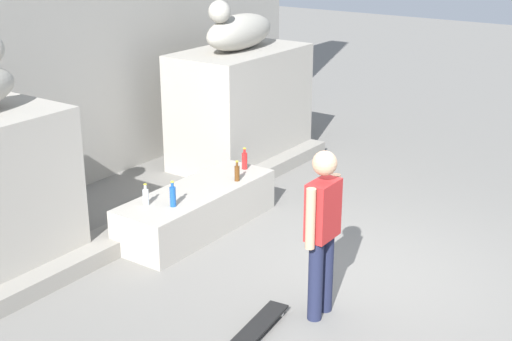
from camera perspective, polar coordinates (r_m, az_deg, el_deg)
name	(u,v)px	position (r m, az deg, el deg)	size (l,w,h in m)	color
ground_plane	(357,277)	(7.76, 8.08, -8.50)	(40.00, 40.00, 0.00)	slate
pedestal_right	(240,106)	(10.99, -1.26, 5.17)	(2.20, 1.26, 1.77)	#A39E93
statue_reclining_right	(239,31)	(10.73, -1.41, 11.18)	(1.64, 0.70, 0.78)	#A9A599
ledge_block	(198,209)	(8.75, -4.72, -3.11)	(2.24, 0.78, 0.52)	#A39E93
skater	(322,227)	(6.64, 5.36, -4.58)	(0.54, 0.23, 1.67)	#1E233F
skateboard	(261,323)	(6.77, 0.38, -12.20)	(0.82, 0.30, 0.08)	black
bottle_blue	(173,196)	(8.12, -6.70, -2.05)	(0.07, 0.07, 0.31)	#194C99
bottle_brown	(237,173)	(8.86, -1.53, -0.19)	(0.06, 0.06, 0.26)	#593314
bottle_clear	(146,197)	(8.21, -8.86, -2.09)	(0.07, 0.07, 0.26)	silver
bottle_red	(245,160)	(9.27, -0.93, 0.82)	(0.07, 0.07, 0.29)	red
stair_step	(170,213)	(9.09, -6.92, -3.42)	(7.01, 0.50, 0.19)	gray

